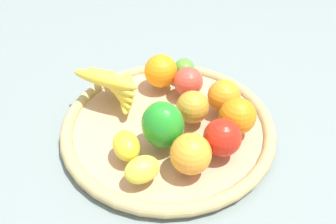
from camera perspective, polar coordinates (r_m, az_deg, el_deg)
ground_plane at (r=0.73m, az=0.00°, el=-3.11°), size 2.40×2.40×0.00m
basket at (r=0.72m, az=0.00°, el=-2.23°), size 0.46×0.46×0.03m
banana_bunch at (r=0.74m, az=-9.05°, el=4.53°), size 0.16×0.15×0.08m
orange_3 at (r=0.68m, az=11.85°, el=-0.67°), size 0.09×0.09×0.07m
apple_2 at (r=0.76m, az=3.50°, el=5.25°), size 0.08×0.08×0.07m
bell_pepper at (r=0.63m, az=-0.89°, el=-2.24°), size 0.11×0.11×0.10m
apple_1 at (r=0.63m, az=9.32°, el=-4.34°), size 0.09×0.09×0.07m
lemon_1 at (r=0.63m, az=-7.18°, el=-5.75°), size 0.08×0.07×0.05m
orange_2 at (r=0.59m, az=3.93°, el=-7.18°), size 0.09×0.09×0.07m
orange_1 at (r=0.79m, az=-1.24°, el=7.05°), size 0.11×0.11×0.08m
lemon_0 at (r=0.59m, az=-4.49°, el=-9.82°), size 0.07×0.08×0.05m
apple_0 at (r=0.69m, az=4.25°, el=0.79°), size 0.09×0.09×0.07m
orange_0 at (r=0.73m, az=9.58°, el=2.75°), size 0.10×0.10×0.07m
lime_0 at (r=0.82m, az=2.82°, el=7.42°), size 0.07×0.07×0.05m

